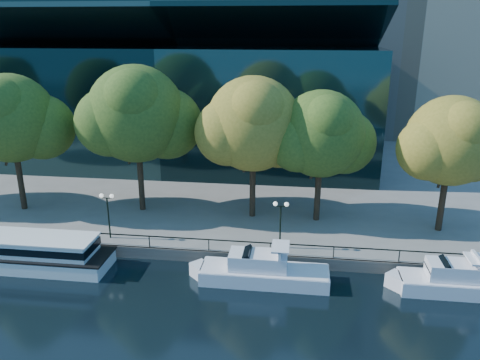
# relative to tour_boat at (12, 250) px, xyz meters

# --- Properties ---
(ground) EXTENTS (160.00, 160.00, 0.00)m
(ground) POSITION_rel_tour_boat_xyz_m (10.54, -0.62, -1.34)
(ground) COLOR black
(ground) RESTS_ON ground
(promenade) EXTENTS (90.00, 67.08, 1.00)m
(promenade) POSITION_rel_tour_boat_xyz_m (10.54, 35.75, -0.84)
(promenade) COLOR slate
(promenade) RESTS_ON ground
(railing) EXTENTS (88.20, 0.08, 0.99)m
(railing) POSITION_rel_tour_boat_xyz_m (10.54, 2.63, 0.59)
(railing) COLOR black
(railing) RESTS_ON promenade
(convention_building) EXTENTS (50.00, 24.57, 21.43)m
(convention_building) POSITION_rel_tour_boat_xyz_m (6.54, 31.17, 7.16)
(convention_building) COLOR black
(convention_building) RESTS_ON ground
(tour_boat) EXTENTS (16.67, 3.72, 3.16)m
(tour_boat) POSITION_rel_tour_boat_xyz_m (0.00, 0.00, 0.00)
(tour_boat) COLOR white
(tour_boat) RESTS_ON ground
(cruiser_near) EXTENTS (10.65, 2.74, 3.09)m
(cruiser_near) POSITION_rel_tour_boat_xyz_m (19.87, -0.04, -0.39)
(cruiser_near) COLOR white
(cruiser_near) RESTS_ON ground
(cruiser_far) EXTENTS (9.26, 2.57, 3.03)m
(cruiser_far) POSITION_rel_tour_boat_xyz_m (33.91, 0.31, -0.38)
(cruiser_far) COLOR white
(cruiser_far) RESTS_ON ground
(tree_1) EXTENTS (10.46, 8.58, 13.31)m
(tree_1) POSITION_rel_tour_boat_xyz_m (-4.38, 9.20, 8.60)
(tree_1) COLOR black
(tree_1) RESTS_ON promenade
(tree_2) EXTENTS (11.41, 9.35, 14.14)m
(tree_2) POSITION_rel_tour_boat_xyz_m (7.46, 10.52, 9.04)
(tree_2) COLOR black
(tree_2) RESTS_ON promenade
(tree_3) EXTENTS (10.83, 8.88, 13.29)m
(tree_3) POSITION_rel_tour_boat_xyz_m (18.47, 10.32, 8.43)
(tree_3) COLOR black
(tree_3) RESTS_ON promenade
(tree_4) EXTENTS (9.77, 8.01, 12.17)m
(tree_4) POSITION_rel_tour_boat_xyz_m (24.55, 10.15, 7.74)
(tree_4) COLOR black
(tree_4) RESTS_ON promenade
(tree_5) EXTENTS (9.55, 7.83, 12.01)m
(tree_5) POSITION_rel_tour_boat_xyz_m (35.36, 9.19, 7.67)
(tree_5) COLOR black
(tree_5) RESTS_ON promenade
(lamp_1) EXTENTS (1.26, 0.36, 4.03)m
(lamp_1) POSITION_rel_tour_boat_xyz_m (6.63, 3.88, 2.64)
(lamp_1) COLOR black
(lamp_1) RESTS_ON promenade
(lamp_2) EXTENTS (1.26, 0.36, 4.03)m
(lamp_2) POSITION_rel_tour_boat_xyz_m (21.25, 3.88, 2.64)
(lamp_2) COLOR black
(lamp_2) RESTS_ON promenade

